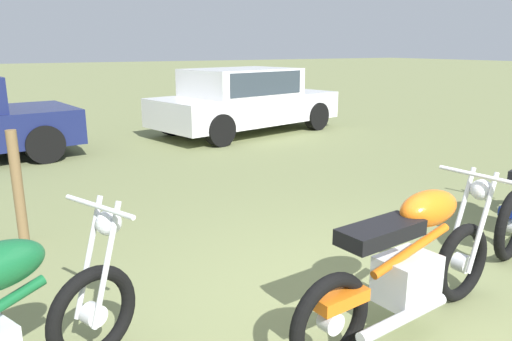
# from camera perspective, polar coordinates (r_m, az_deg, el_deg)

# --- Properties ---
(ground_plane) EXTENTS (120.00, 120.00, 0.00)m
(ground_plane) POSITION_cam_1_polar(r_m,az_deg,el_deg) (3.72, 14.52, -16.82)
(ground_plane) COLOR olive
(motorcycle_orange) EXTENTS (2.00, 0.66, 1.02)m
(motorcycle_orange) POSITION_cam_1_polar(r_m,az_deg,el_deg) (3.47, 17.54, -10.44)
(motorcycle_orange) COLOR black
(motorcycle_orange) RESTS_ON ground
(car_white) EXTENTS (4.57, 2.70, 1.43)m
(car_white) POSITION_cam_1_polar(r_m,az_deg,el_deg) (10.92, -1.39, 8.61)
(car_white) COLOR silver
(car_white) RESTS_ON ground
(fence_post_wooden) EXTENTS (0.10, 0.10, 1.14)m
(fence_post_wooden) POSITION_cam_1_polar(r_m,az_deg,el_deg) (5.25, -26.22, -1.84)
(fence_post_wooden) COLOR brown
(fence_post_wooden) RESTS_ON ground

